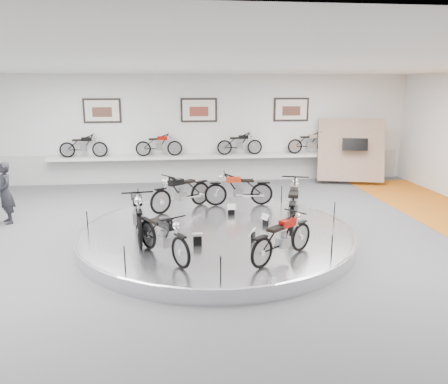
{
  "coord_description": "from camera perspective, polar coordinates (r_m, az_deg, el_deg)",
  "views": [
    {
      "loc": [
        -0.92,
        -9.43,
        3.57
      ],
      "look_at": [
        0.22,
        0.6,
        1.11
      ],
      "focal_mm": 35.0,
      "sensor_mm": 36.0,
      "label": 1
    }
  ],
  "objects": [
    {
      "name": "ceiling",
      "position": [
        9.49,
        -0.94,
        16.29
      ],
      "size": [
        16.0,
        16.0,
        0.0
      ],
      "primitive_type": "plane",
      "rotation": [
        3.14,
        0.0,
        0.0
      ],
      "color": "white",
      "rests_on": "wall_back"
    },
    {
      "name": "display_platform",
      "position": [
        10.35,
        -1.01,
        -5.59
      ],
      "size": [
        6.4,
        6.4,
        0.3
      ],
      "primitive_type": "cylinder",
      "color": "silver",
      "rests_on": "floor"
    },
    {
      "name": "shelf",
      "position": [
        16.36,
        -3.17,
        4.63
      ],
      "size": [
        11.0,
        0.55,
        0.1
      ],
      "primitive_type": "cube",
      "color": "silver",
      "rests_on": "wall_back"
    },
    {
      "name": "shelf_bike_c",
      "position": [
        16.45,
        2.07,
        6.15
      ],
      "size": [
        1.22,
        0.43,
        0.73
      ],
      "primitive_type": null,
      "color": "black",
      "rests_on": "shelf"
    },
    {
      "name": "visitor",
      "position": [
        12.86,
        -26.65,
        -0.11
      ],
      "size": [
        0.66,
        0.72,
        1.65
      ],
      "primitive_type": "imported",
      "rotation": [
        0.0,
        0.0,
        -0.98
      ],
      "color": "black",
      "rests_on": "floor"
    },
    {
      "name": "bike_a",
      "position": [
        10.52,
        9.08,
        -1.41
      ],
      "size": [
        1.22,
        2.02,
        1.12
      ],
      "primitive_type": null,
      "rotation": [
        0.0,
        0.0,
        1.26
      ],
      "color": "#AFAEB3",
      "rests_on": "display_platform"
    },
    {
      "name": "bike_e",
      "position": [
        8.53,
        -7.93,
        -5.64
      ],
      "size": [
        1.29,
        1.63,
        0.93
      ],
      "primitive_type": null,
      "rotation": [
        0.0,
        0.0,
        5.26
      ],
      "color": "black",
      "rests_on": "display_platform"
    },
    {
      "name": "bike_f",
      "position": [
        8.48,
        7.65,
        -5.85
      ],
      "size": [
        1.54,
        1.37,
        0.9
      ],
      "primitive_type": null,
      "rotation": [
        0.0,
        0.0,
        6.95
      ],
      "color": "#900B05",
      "rests_on": "display_platform"
    },
    {
      "name": "bike_d",
      "position": [
        9.87,
        -11.25,
        -2.48
      ],
      "size": [
        0.92,
        1.99,
        1.13
      ],
      "primitive_type": null,
      "rotation": [
        0.0,
        0.0,
        4.84
      ],
      "color": "black",
      "rests_on": "display_platform"
    },
    {
      "name": "shelf_bike_a",
      "position": [
        16.6,
        -17.88,
        5.57
      ],
      "size": [
        1.22,
        0.43,
        0.73
      ],
      "primitive_type": null,
      "color": "black",
      "rests_on": "shelf"
    },
    {
      "name": "poster_left",
      "position": [
        16.62,
        -15.63,
        10.19
      ],
      "size": [
        1.35,
        0.06,
        0.88
      ],
      "primitive_type": "cube",
      "color": "white",
      "rests_on": "wall_back"
    },
    {
      "name": "poster_right",
      "position": [
        17.0,
        8.77,
        10.6
      ],
      "size": [
        1.35,
        0.06,
        0.88
      ],
      "primitive_type": "cube",
      "color": "white",
      "rests_on": "wall_back"
    },
    {
      "name": "bike_c",
      "position": [
        11.82,
        -5.63,
        0.07
      ],
      "size": [
        1.71,
        1.5,
        1.0
      ],
      "primitive_type": null,
      "rotation": [
        0.0,
        0.0,
        3.79
      ],
      "color": "black",
      "rests_on": "display_platform"
    },
    {
      "name": "shelf_bike_d",
      "position": [
        17.06,
        11.13,
        6.18
      ],
      "size": [
        1.22,
        0.43,
        0.73
      ],
      "primitive_type": null,
      "color": "#AFAEB3",
      "rests_on": "shelf"
    },
    {
      "name": "poster_center",
      "position": [
        16.44,
        -3.3,
        10.63
      ],
      "size": [
        1.35,
        0.06,
        0.88
      ],
      "primitive_type": "cube",
      "color": "white",
      "rests_on": "wall_back"
    },
    {
      "name": "wall_back",
      "position": [
        16.53,
        -3.27,
        8.21
      ],
      "size": [
        16.0,
        0.0,
        16.0
      ],
      "primitive_type": "plane",
      "rotation": [
        1.57,
        0.0,
        0.0
      ],
      "color": "white",
      "rests_on": "floor"
    },
    {
      "name": "platform_rim",
      "position": [
        10.32,
        -1.02,
        -4.96
      ],
      "size": [
        6.4,
        6.4,
        0.1
      ],
      "primitive_type": "torus",
      "color": "#B2B2BA",
      "rests_on": "display_platform"
    },
    {
      "name": "display_panel",
      "position": [
        17.0,
        16.23,
        5.3
      ],
      "size": [
        2.56,
        1.52,
        2.3
      ],
      "primitive_type": "cube",
      "rotation": [
        -0.35,
        0.0,
        -0.26
      ],
      "color": "#A1806C",
      "rests_on": "floor"
    },
    {
      "name": "floor",
      "position": [
        10.13,
        -0.85,
        -6.95
      ],
      "size": [
        16.0,
        16.0,
        0.0
      ],
      "primitive_type": "plane",
      "color": "#565659",
      "rests_on": "ground"
    },
    {
      "name": "wall_front",
      "position": [
        3.03,
        12.74,
        -17.76
      ],
      "size": [
        16.0,
        0.0,
        16.0
      ],
      "primitive_type": "plane",
      "rotation": [
        -1.57,
        0.0,
        0.0
      ],
      "color": "white",
      "rests_on": "floor"
    },
    {
      "name": "shelf_bike_b",
      "position": [
        16.29,
        -8.49,
        5.94
      ],
      "size": [
        1.22,
        0.43,
        0.73
      ],
      "primitive_type": null,
      "color": "#900B05",
      "rests_on": "shelf"
    },
    {
      "name": "bike_b",
      "position": [
        12.18,
        1.94,
        0.43
      ],
      "size": [
        1.65,
        0.64,
        0.96
      ],
      "primitive_type": null,
      "rotation": [
        0.0,
        0.0,
        3.1
      ],
      "color": "red",
      "rests_on": "display_platform"
    },
    {
      "name": "dado_band",
      "position": [
        16.71,
        -3.2,
        3.25
      ],
      "size": [
        15.68,
        0.04,
        1.1
      ],
      "primitive_type": "cube",
      "color": "#BCBCBA",
      "rests_on": "floor"
    }
  ]
}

